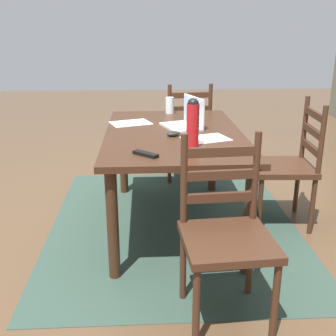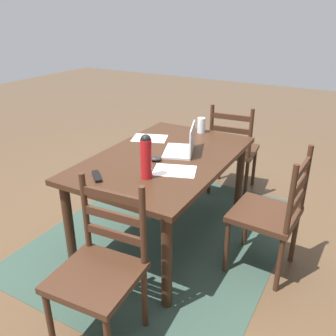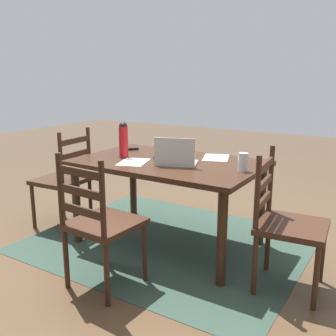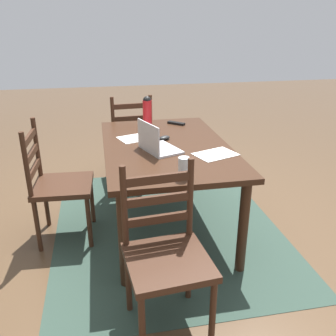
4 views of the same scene
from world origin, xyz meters
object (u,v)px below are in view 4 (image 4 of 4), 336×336
Objects in this scene: dining_table at (166,155)px; chair_right_far at (130,139)px; drinking_glass at (184,168)px; laptop at (156,144)px; computer_mouse at (164,138)px; tv_remote at (176,123)px; chair_left_far at (166,255)px; chair_far_head at (58,184)px; water_bottle at (147,113)px.

dining_table is 1.08m from chair_right_far.
drinking_glass is at bearing 179.12° from dining_table.
dining_table is 0.22m from laptop.
laptop is 3.76× the size of computer_mouse.
computer_mouse is 0.59× the size of tv_remote.
chair_left_far is 2.10m from chair_right_far.
drinking_glass is at bearing 31.83° from tv_remote.
chair_left_far is 2.52× the size of laptop.
computer_mouse is at bearing -82.04° from chair_far_head.
chair_left_far and chair_far_head have the same top height.
water_bottle reaches higher than tv_remote.
chair_far_head is 1.24m from chair_right_far.
laptop is at bearing 132.02° from computer_mouse.
water_bottle reaches higher than computer_mouse.
computer_mouse is at bearing -10.03° from chair_left_far.
chair_far_head is 0.83m from laptop.
chair_left_far is 5.59× the size of tv_remote.
chair_far_head is 9.50× the size of computer_mouse.
chair_left_far is 0.98m from laptop.
chair_left_far is 1.52m from water_bottle.
laptop is at bearing -5.86° from chair_left_far.
tv_remote is at bearing -62.01° from chair_far_head.
chair_right_far is 0.99m from computer_mouse.
laptop reaches higher than tv_remote.
computer_mouse is at bearing 18.10° from tv_remote.
chair_left_far is 0.55m from drinking_glass.
water_bottle reaches higher than chair_left_far.
drinking_glass is at bearing 154.27° from computer_mouse.
drinking_glass is at bearing -173.98° from chair_right_far.
dining_table is 0.68m from drinking_glass.
chair_left_far is 3.09× the size of water_bottle.
chair_left_far is 1.00× the size of chair_far_head.
dining_table is at bearing -10.62° from chair_left_far.
drinking_glass reaches higher than tv_remote.
chair_left_far is 1.23m from computer_mouse.
dining_table is 0.61m from tv_remote.
chair_left_far is 1.00× the size of chair_right_far.
water_bottle is at bearing -4.28° from chair_left_far.
chair_far_head is at bearing 89.85° from dining_table.
laptop reaches higher than drinking_glass.
dining_table is 0.48m from water_bottle.
chair_left_far is 6.89× the size of drinking_glass.
chair_far_head reaches higher than dining_table.
water_bottle is at bearing -1.54° from laptop.
drinking_glass is 0.81× the size of tv_remote.
tv_remote is (0.57, -0.20, 0.10)m from dining_table.
chair_far_head is at bearing 31.96° from chair_left_far.
tv_remote reaches higher than dining_table.
water_bottle is 0.33m from computer_mouse.
chair_right_far reaches higher than computer_mouse.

